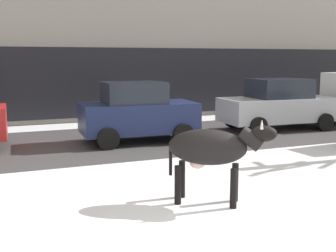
% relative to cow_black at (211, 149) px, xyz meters
% --- Properties ---
extents(ground_plane, '(120.00, 120.00, 0.00)m').
position_rel_cow_black_xyz_m(ground_plane, '(0.06, -1.16, -0.99)').
color(ground_plane, white).
extents(road_strip, '(60.00, 5.60, 0.01)m').
position_rel_cow_black_xyz_m(road_strip, '(0.06, 6.29, -0.99)').
color(road_strip, '#423F3F').
rests_on(road_strip, ground).
extents(cow_black, '(1.79, 1.42, 1.54)m').
position_rel_cow_black_xyz_m(cow_black, '(0.00, 0.00, 0.00)').
color(cow_black, black).
rests_on(cow_black, ground).
extents(car_navy_hatchback, '(3.57, 2.04, 1.86)m').
position_rel_cow_black_xyz_m(car_navy_hatchback, '(0.55, 5.89, -0.07)').
color(car_navy_hatchback, '#19234C').
rests_on(car_navy_hatchback, ground).
extents(car_silver_sedan, '(4.27, 2.12, 1.84)m').
position_rel_cow_black_xyz_m(car_silver_sedan, '(6.02, 6.23, -0.09)').
color(car_silver_sedan, '#B7BABF').
rests_on(car_silver_sedan, ground).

